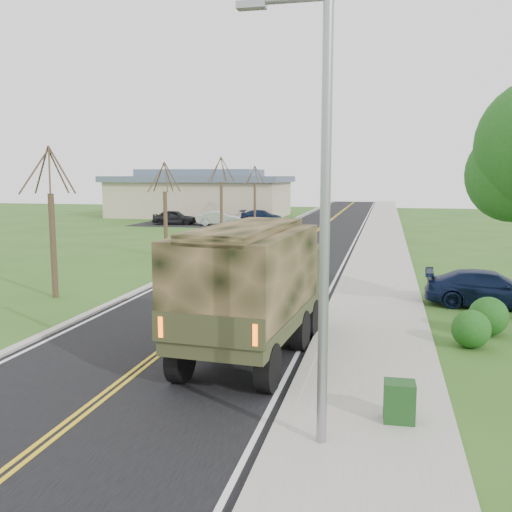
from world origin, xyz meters
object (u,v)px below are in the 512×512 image
(suv_champagne, at_px, (223,251))
(utility_box_near, at_px, (399,401))
(sedan_silver, at_px, (285,237))
(military_truck, at_px, (255,281))
(pickup_navy, at_px, (489,289))

(suv_champagne, bearing_deg, utility_box_near, -69.60)
(sedan_silver, bearing_deg, utility_box_near, -69.26)
(sedan_silver, relative_size, utility_box_near, 5.47)
(military_truck, xyz_separation_m, utility_box_near, (3.79, -3.71, -1.59))
(suv_champagne, bearing_deg, sedan_silver, 69.19)
(utility_box_near, bearing_deg, pickup_navy, 71.03)
(pickup_navy, bearing_deg, military_truck, 140.21)
(suv_champagne, distance_m, sedan_silver, 8.01)
(suv_champagne, bearing_deg, military_truck, -75.77)
(suv_champagne, height_order, sedan_silver, sedan_silver)
(military_truck, bearing_deg, sedan_silver, 102.31)
(military_truck, bearing_deg, suv_champagne, 113.28)
(sedan_silver, xyz_separation_m, utility_box_near, (7.19, -27.61, -0.22))
(pickup_navy, bearing_deg, sedan_silver, 37.03)
(pickup_navy, relative_size, utility_box_near, 5.86)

